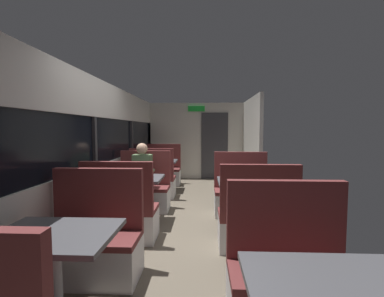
# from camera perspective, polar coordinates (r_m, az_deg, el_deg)

# --- Properties ---
(ground_plane) EXTENTS (3.30, 9.20, 0.02)m
(ground_plane) POSITION_cam_1_polar(r_m,az_deg,el_deg) (4.30, -0.71, -16.63)
(ground_plane) COLOR #665B4C
(carriage_window_panel_left) EXTENTS (0.09, 8.48, 2.30)m
(carriage_window_panel_left) POSITION_cam_1_polar(r_m,az_deg,el_deg) (4.37, -20.08, -1.45)
(carriage_window_panel_left) COLOR beige
(carriage_window_panel_left) RESTS_ON ground_plane
(carriage_end_bulkhead) EXTENTS (2.90, 0.11, 2.30)m
(carriage_end_bulkhead) POSITION_cam_1_polar(r_m,az_deg,el_deg) (8.22, 1.35, 1.51)
(carriage_end_bulkhead) COLOR beige
(carriage_end_bulkhead) RESTS_ON ground_plane
(carriage_aisle_panel_right) EXTENTS (0.08, 2.40, 2.30)m
(carriage_aisle_panel_right) POSITION_cam_1_polar(r_m,az_deg,el_deg) (7.13, 12.40, 1.11)
(carriage_aisle_panel_right) COLOR beige
(carriage_aisle_panel_right) RESTS_ON ground_plane
(dining_table_near_window) EXTENTS (0.90, 0.70, 0.74)m
(dining_table_near_window) POSITION_cam_1_polar(r_m,az_deg,el_deg) (2.39, -27.06, -17.77)
(dining_table_near_window) COLOR #9E9EA3
(dining_table_near_window) RESTS_ON ground_plane
(bench_near_window_facing_entry) EXTENTS (0.95, 0.50, 1.10)m
(bench_near_window_facing_entry) POSITION_cam_1_polar(r_m,az_deg,el_deg) (3.09, -20.10, -18.69)
(bench_near_window_facing_entry) COLOR silver
(bench_near_window_facing_entry) RESTS_ON ground_plane
(dining_table_mid_window) EXTENTS (0.90, 0.70, 0.74)m
(dining_table_mid_window) POSITION_cam_1_polar(r_m,az_deg,el_deg) (4.48, -12.13, -7.21)
(dining_table_mid_window) COLOR #9E9EA3
(dining_table_mid_window) RESTS_ON ground_plane
(bench_mid_window_facing_end) EXTENTS (0.95, 0.50, 1.10)m
(bench_mid_window_facing_end) POSITION_cam_1_polar(r_m,az_deg,el_deg) (3.91, -14.72, -13.67)
(bench_mid_window_facing_end) COLOR silver
(bench_mid_window_facing_end) RESTS_ON ground_plane
(bench_mid_window_facing_entry) EXTENTS (0.95, 0.50, 1.10)m
(bench_mid_window_facing_entry) POSITION_cam_1_polar(r_m,az_deg,el_deg) (5.21, -10.11, -9.08)
(bench_mid_window_facing_entry) COLOR silver
(bench_mid_window_facing_entry) RESTS_ON ground_plane
(dining_table_far_window) EXTENTS (0.90, 0.70, 0.74)m
(dining_table_far_window) POSITION_cam_1_polar(r_m,az_deg,el_deg) (6.73, -7.11, -3.36)
(dining_table_far_window) COLOR #9E9EA3
(dining_table_far_window) RESTS_ON ground_plane
(bench_far_window_facing_end) EXTENTS (0.95, 0.50, 1.10)m
(bench_far_window_facing_end) POSITION_cam_1_polar(r_m,az_deg,el_deg) (6.10, -8.19, -7.12)
(bench_far_window_facing_end) COLOR silver
(bench_far_window_facing_end) RESTS_ON ground_plane
(bench_far_window_facing_entry) EXTENTS (0.95, 0.50, 1.10)m
(bench_far_window_facing_entry) POSITION_cam_1_polar(r_m,az_deg,el_deg) (7.46, -6.19, -5.04)
(bench_far_window_facing_entry) COLOR silver
(bench_far_window_facing_entry) RESTS_ON ground_plane
(bench_front_aisle_facing_entry) EXTENTS (0.95, 0.50, 1.10)m
(bench_front_aisle_facing_entry) POSITION_cam_1_polar(r_m,az_deg,el_deg) (2.44, 20.01, -25.23)
(bench_front_aisle_facing_entry) COLOR silver
(bench_front_aisle_facing_entry) RESTS_ON ground_plane
(dining_table_rear_aisle) EXTENTS (0.90, 0.70, 0.74)m
(dining_table_rear_aisle) POSITION_cam_1_polar(r_m,az_deg,el_deg) (4.20, 11.72, -7.98)
(dining_table_rear_aisle) COLOR #9E9EA3
(dining_table_rear_aisle) RESTS_ON ground_plane
(bench_rear_aisle_facing_end) EXTENTS (0.95, 0.50, 1.10)m
(bench_rear_aisle_facing_end) POSITION_cam_1_polar(r_m,az_deg,el_deg) (3.62, 13.48, -15.13)
(bench_rear_aisle_facing_end) COLOR silver
(bench_rear_aisle_facing_end) RESTS_ON ground_plane
(bench_rear_aisle_facing_entry) EXTENTS (0.95, 0.50, 1.10)m
(bench_rear_aisle_facing_entry) POSITION_cam_1_polar(r_m,az_deg,el_deg) (4.94, 10.36, -9.82)
(bench_rear_aisle_facing_entry) COLOR silver
(bench_rear_aisle_facing_entry) RESTS_ON ground_plane
(seated_passenger) EXTENTS (0.47, 0.55, 1.26)m
(seated_passenger) POSITION_cam_1_polar(r_m,az_deg,el_deg) (5.10, -10.32, -6.98)
(seated_passenger) COLOR #26262D
(seated_passenger) RESTS_ON ground_plane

